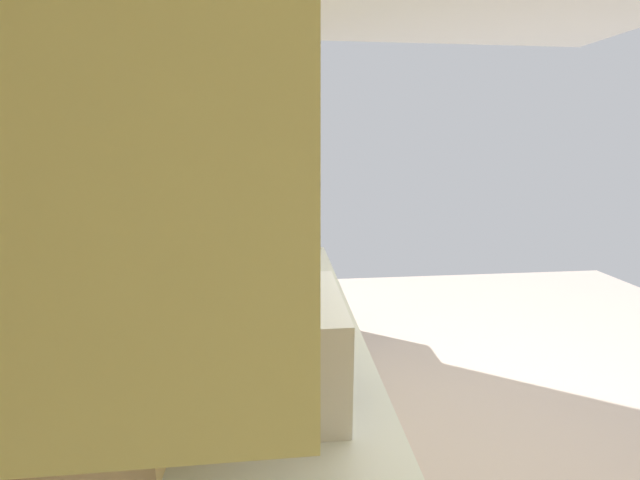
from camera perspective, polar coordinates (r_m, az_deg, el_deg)
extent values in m
plane|color=beige|center=(2.68, 25.59, -27.03)|extent=(6.23, 6.23, 0.00)
cube|color=#E7C67C|center=(1.78, -17.20, -0.33)|extent=(4.02, 0.12, 2.56)
cube|color=beige|center=(1.85, -4.56, -28.77)|extent=(3.20, 0.62, 0.89)
cube|color=silver|center=(1.59, -4.88, -16.56)|extent=(3.23, 0.65, 0.02)
cube|color=#332819|center=(2.05, 4.79, -23.89)|extent=(0.01, 0.01, 0.82)
cube|color=#332819|center=(2.43, 2.75, -17.38)|extent=(0.01, 0.01, 0.82)
cube|color=#332819|center=(2.83, 1.36, -12.64)|extent=(0.01, 0.01, 0.82)
cube|color=beige|center=(1.39, -12.15, 19.49)|extent=(2.32, 0.32, 0.68)
cube|color=#997A4C|center=(0.70, -31.86, -25.75)|extent=(0.51, 0.02, 0.58)
cube|color=white|center=(0.71, -32.43, -25.65)|extent=(0.45, 0.01, 0.52)
cube|color=#B7BABF|center=(3.52, -5.34, -7.10)|extent=(0.62, 0.61, 0.91)
cube|color=black|center=(3.55, -0.27, -7.64)|extent=(0.48, 0.01, 0.50)
cube|color=black|center=(3.38, -5.51, 0.26)|extent=(0.59, 0.58, 0.02)
cube|color=#B7BABF|center=(3.38, -10.35, 1.47)|extent=(0.59, 0.04, 0.18)
cylinder|color=#38383D|center=(3.25, -3.57, 0.02)|extent=(0.11, 0.11, 0.01)
cylinder|color=#38383D|center=(3.51, -3.74, 1.05)|extent=(0.11, 0.11, 0.01)
cylinder|color=#38383D|center=(3.25, -7.42, -0.07)|extent=(0.11, 0.11, 0.01)
cylinder|color=#38383D|center=(3.51, -7.31, 0.97)|extent=(0.11, 0.11, 0.01)
cube|color=white|center=(1.30, -5.77, -14.93)|extent=(0.47, 0.38, 0.33)
cube|color=black|center=(1.27, 3.41, -15.46)|extent=(0.29, 0.01, 0.23)
cube|color=#2D2D33|center=(1.47, 2.02, -11.27)|extent=(0.08, 0.01, 0.23)
cylinder|color=#4C8CBF|center=(2.46, -3.90, -4.33)|extent=(0.14, 0.14, 0.06)
cylinder|color=#4894C7|center=(2.46, -3.91, -4.00)|extent=(0.12, 0.12, 0.03)
cylinder|color=red|center=(1.97, -3.44, -7.25)|extent=(0.14, 0.14, 0.17)
cylinder|color=black|center=(1.94, -3.48, -4.61)|extent=(0.04, 0.04, 0.02)
cylinder|color=red|center=(2.04, -3.55, -5.59)|extent=(0.09, 0.02, 0.05)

